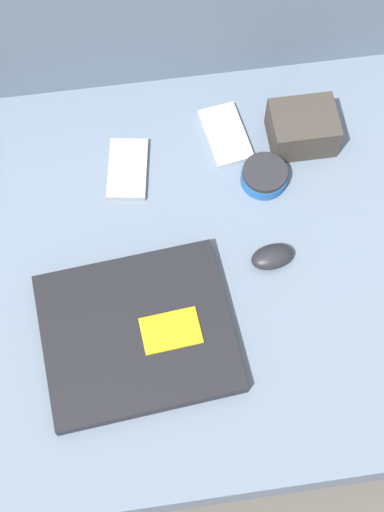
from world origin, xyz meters
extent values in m
plane|color=#4C4742|center=(0.00, 0.00, 0.00)|extent=(8.00, 8.00, 0.00)
cube|color=slate|center=(0.00, 0.00, 0.06)|extent=(1.03, 0.74, 0.11)
cube|color=black|center=(-0.10, -0.11, 0.13)|extent=(0.31, 0.28, 0.03)
cube|color=orange|center=(-0.05, -0.12, 0.14)|extent=(0.09, 0.07, 0.00)
ellipsoid|color=black|center=(0.13, -0.02, 0.13)|extent=(0.08, 0.05, 0.03)
cylinder|color=#1E569E|center=(0.14, 0.13, 0.12)|extent=(0.08, 0.08, 0.02)
cylinder|color=#232328|center=(0.14, 0.13, 0.14)|extent=(0.08, 0.08, 0.01)
cube|color=#99999E|center=(-0.09, 0.19, 0.12)|extent=(0.08, 0.13, 0.01)
cube|color=#B7B7BC|center=(0.09, 0.23, 0.12)|extent=(0.09, 0.13, 0.01)
cube|color=#38332D|center=(0.22, 0.21, 0.15)|extent=(0.11, 0.09, 0.07)
camera|label=1|loc=(-0.07, -0.46, 1.18)|focal=50.00mm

